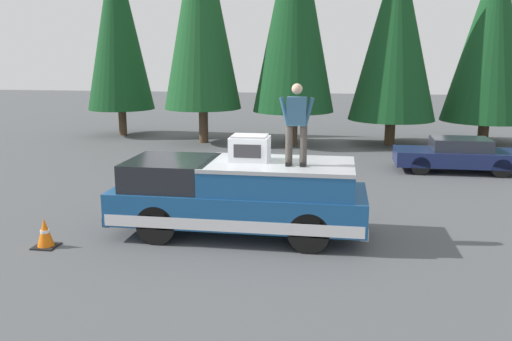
{
  "coord_description": "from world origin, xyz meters",
  "views": [
    {
      "loc": [
        -11.02,
        -1.96,
        3.89
      ],
      "look_at": [
        0.42,
        -0.13,
        1.35
      ],
      "focal_mm": 36.85,
      "sensor_mm": 36.0,
      "label": 1
    }
  ],
  "objects_px": {
    "parked_car_navy": "(457,155)",
    "pickup_truck": "(239,196)",
    "compressor_unit": "(250,148)",
    "person_on_truck_bed": "(297,122)",
    "traffic_cone": "(45,234)"
  },
  "relations": [
    {
      "from": "pickup_truck",
      "to": "parked_car_navy",
      "type": "bearing_deg",
      "value": -39.24
    },
    {
      "from": "person_on_truck_bed",
      "to": "traffic_cone",
      "type": "height_order",
      "value": "person_on_truck_bed"
    },
    {
      "from": "pickup_truck",
      "to": "person_on_truck_bed",
      "type": "bearing_deg",
      "value": -100.15
    },
    {
      "from": "pickup_truck",
      "to": "compressor_unit",
      "type": "distance_m",
      "value": 1.08
    },
    {
      "from": "parked_car_navy",
      "to": "pickup_truck",
      "type": "bearing_deg",
      "value": 140.76
    },
    {
      "from": "person_on_truck_bed",
      "to": "compressor_unit",
      "type": "bearing_deg",
      "value": 70.43
    },
    {
      "from": "pickup_truck",
      "to": "traffic_cone",
      "type": "xyz_separation_m",
      "value": [
        -1.43,
        3.82,
        -0.58
      ]
    },
    {
      "from": "compressor_unit",
      "to": "parked_car_navy",
      "type": "relative_size",
      "value": 0.2
    },
    {
      "from": "person_on_truck_bed",
      "to": "parked_car_navy",
      "type": "xyz_separation_m",
      "value": [
        7.73,
        -4.88,
        -1.97
      ]
    },
    {
      "from": "parked_car_navy",
      "to": "traffic_cone",
      "type": "bearing_deg",
      "value": 131.94
    },
    {
      "from": "person_on_truck_bed",
      "to": "parked_car_navy",
      "type": "distance_m",
      "value": 9.35
    },
    {
      "from": "pickup_truck",
      "to": "parked_car_navy",
      "type": "distance_m",
      "value": 9.69
    },
    {
      "from": "pickup_truck",
      "to": "compressor_unit",
      "type": "relative_size",
      "value": 6.6
    },
    {
      "from": "pickup_truck",
      "to": "compressor_unit",
      "type": "bearing_deg",
      "value": -55.74
    },
    {
      "from": "pickup_truck",
      "to": "person_on_truck_bed",
      "type": "distance_m",
      "value": 2.1
    }
  ]
}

